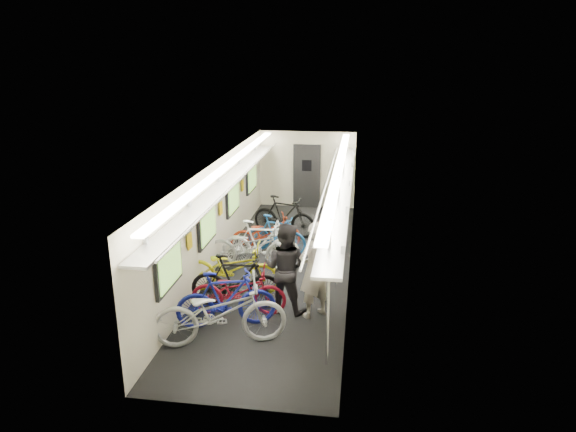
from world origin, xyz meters
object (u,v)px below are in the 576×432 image
(passenger_near, at_px, (315,270))
(bicycle_1, at_px, (226,299))
(bicycle_0, at_px, (220,312))
(backpack, at_px, (325,231))
(passenger_mid, at_px, (285,268))

(passenger_near, bearing_deg, bicycle_1, -18.95)
(bicycle_0, bearing_deg, backpack, -50.12)
(passenger_near, xyz_separation_m, backpack, (0.11, 1.12, 0.37))
(passenger_mid, bearing_deg, bicycle_0, 69.35)
(passenger_mid, height_order, backpack, passenger_mid)
(passenger_near, bearing_deg, backpack, -137.10)
(bicycle_0, bearing_deg, bicycle_1, -11.76)
(passenger_mid, xyz_separation_m, backpack, (0.66, 0.99, 0.42))
(passenger_near, distance_m, passenger_mid, 0.57)
(passenger_mid, relative_size, backpack, 4.55)
(bicycle_1, xyz_separation_m, backpack, (1.60, 1.75, 0.75))
(bicycle_0, distance_m, passenger_mid, 1.63)
(passenger_near, bearing_deg, passenger_mid, -54.88)
(bicycle_0, xyz_separation_m, passenger_mid, (0.89, 1.33, 0.29))
(passenger_near, height_order, backpack, passenger_near)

